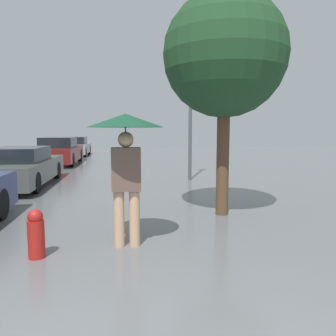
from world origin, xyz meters
TOP-DOWN VIEW (x-y plane):
  - pedestrian at (-0.04, 3.20)m, footprint 1.08×1.08m
  - parked_car_second at (-3.16, 8.94)m, footprint 1.66×4.55m
  - parked_car_third at (-3.24, 15.35)m, footprint 1.76×4.58m
  - parked_car_farthest at (-3.32, 20.97)m, footprint 1.79×4.07m
  - tree at (1.86, 4.78)m, footprint 2.36×2.36m
  - street_lamp at (2.14, 9.35)m, footprint 0.37×0.37m
  - fire_hydrant at (-1.22, 2.92)m, footprint 0.22×0.22m

SIDE VIEW (x-z plane):
  - fire_hydrant at x=-1.22m, z-range 0.00..0.65m
  - parked_car_second at x=-3.16m, z-range -0.03..1.14m
  - parked_car_farthest at x=-3.32m, z-range -0.04..1.20m
  - parked_car_third at x=-3.24m, z-range -0.04..1.29m
  - pedestrian at x=-0.04m, z-range 0.56..2.46m
  - tree at x=1.86m, z-range 0.94..5.21m
  - street_lamp at x=2.14m, z-range 1.00..6.20m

